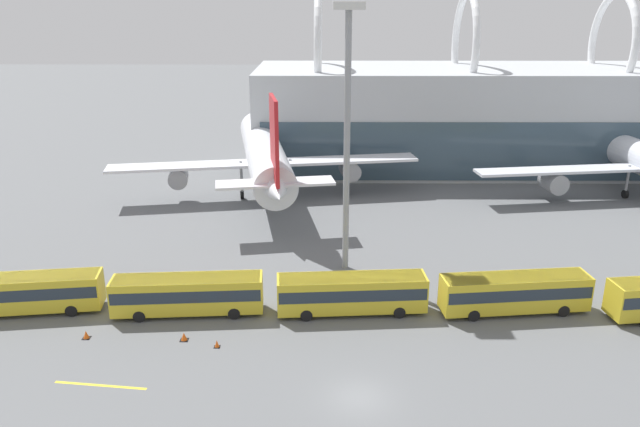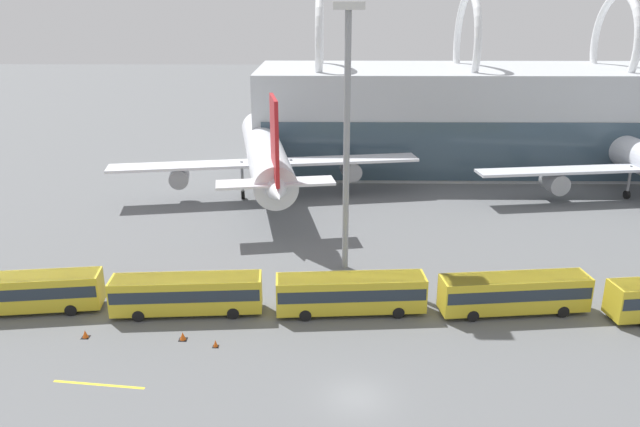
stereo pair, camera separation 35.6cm
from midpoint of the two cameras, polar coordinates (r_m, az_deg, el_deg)
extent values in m
plane|color=slate|center=(43.44, 3.32, -16.44)|extent=(440.00, 440.00, 0.00)
torus|color=white|center=(97.29, -0.28, 15.15)|extent=(1.10, 15.79, 15.79)
torus|color=white|center=(99.54, 13.01, 14.77)|extent=(1.10, 15.79, 15.79)
torus|color=white|center=(106.45, 25.06, 13.77)|extent=(1.10, 15.79, 15.79)
cylinder|color=silver|center=(84.02, -5.25, 5.56)|extent=(10.53, 34.56, 4.97)
sphere|color=silver|center=(100.70, -5.96, 7.80)|extent=(4.87, 4.87, 4.87)
cone|color=silver|center=(67.55, -4.19, 2.22)|extent=(5.89, 8.18, 4.72)
cube|color=silver|center=(82.21, -5.12, 4.64)|extent=(40.48, 10.31, 0.35)
cylinder|color=gray|center=(82.63, -12.95, 3.22)|extent=(2.97, 3.48, 2.49)
cylinder|color=gray|center=(84.09, 2.64, 3.97)|extent=(2.97, 3.48, 2.49)
cube|color=red|center=(67.02, -4.36, 6.74)|extent=(1.44, 6.32, 9.06)
cube|color=silver|center=(68.20, -4.26, 2.82)|extent=(13.26, 5.28, 0.28)
cylinder|color=gray|center=(95.81, -5.70, 5.51)|extent=(0.36, 0.36, 4.62)
cylinder|color=black|center=(96.38, -5.65, 4.17)|extent=(0.63, 1.16, 1.10)
cylinder|color=gray|center=(82.56, -7.32, 3.23)|extent=(0.36, 0.36, 4.62)
cylinder|color=black|center=(83.22, -7.25, 1.70)|extent=(0.63, 1.16, 1.10)
cylinder|color=gray|center=(82.98, -2.86, 3.44)|extent=(0.36, 0.36, 4.62)
cylinder|color=black|center=(83.64, -2.83, 1.92)|extent=(0.63, 1.16, 1.10)
cylinder|color=silver|center=(94.59, 27.12, 4.61)|extent=(9.42, 37.56, 4.36)
sphere|color=silver|center=(110.05, 21.79, 7.13)|extent=(4.27, 4.27, 4.27)
cylinder|color=gray|center=(86.45, 20.44, 2.71)|extent=(3.11, 3.92, 2.65)
cylinder|color=gray|center=(105.34, 23.20, 5.11)|extent=(0.36, 0.36, 3.97)
cylinder|color=black|center=(105.78, 23.06, 4.07)|extent=(0.60, 1.15, 1.10)
cylinder|color=gray|center=(91.75, 26.20, 2.79)|extent=(0.36, 0.36, 3.97)
cylinder|color=black|center=(92.26, 26.02, 1.61)|extent=(0.60, 1.15, 1.10)
cube|color=gold|center=(58.34, -25.52, -6.54)|extent=(12.72, 4.20, 2.92)
cube|color=#232D38|center=(58.22, -25.56, -6.27)|extent=(12.48, 4.20, 1.02)
cube|color=silver|center=(57.79, -25.72, -5.28)|extent=(12.34, 4.08, 0.12)
cylinder|color=black|center=(58.80, -21.39, -7.19)|extent=(1.03, 0.43, 1.00)
cylinder|color=black|center=(56.72, -21.94, -8.25)|extent=(1.03, 0.43, 1.00)
cube|color=gold|center=(53.70, -12.18, -7.19)|extent=(12.64, 3.49, 2.92)
cube|color=#232D38|center=(53.57, -12.21, -6.91)|extent=(12.39, 3.50, 1.02)
cube|color=silver|center=(53.10, -12.29, -5.83)|extent=(12.26, 3.38, 0.12)
cylinder|color=black|center=(54.91, -7.88, -7.86)|extent=(1.02, 0.37, 1.00)
cylinder|color=black|center=(52.79, -8.05, -9.04)|extent=(1.02, 0.37, 1.00)
cylinder|color=black|center=(56.05, -15.87, -7.87)|extent=(1.02, 0.37, 1.00)
cylinder|color=black|center=(53.97, -16.38, -9.02)|extent=(1.02, 0.37, 1.00)
cube|color=gold|center=(52.73, 2.72, -7.26)|extent=(12.64, 3.50, 2.92)
cube|color=#232D38|center=(52.60, 2.73, -6.97)|extent=(12.40, 3.51, 1.02)
cube|color=silver|center=(52.12, 2.75, -5.87)|extent=(12.26, 3.39, 0.12)
cylinder|color=black|center=(54.93, 6.61, -7.79)|extent=(1.02, 0.37, 1.00)
cylinder|color=black|center=(52.84, 7.07, -8.96)|extent=(1.02, 0.37, 1.00)
cylinder|color=black|center=(54.14, -1.56, -8.09)|extent=(1.02, 0.37, 1.00)
cylinder|color=black|center=(52.01, -1.45, -9.29)|extent=(1.02, 0.37, 1.00)
cube|color=gold|center=(55.21, 17.20, -6.89)|extent=(12.70, 3.96, 2.92)
cube|color=#232D38|center=(55.09, 17.23, -6.61)|extent=(12.45, 3.96, 1.02)
cube|color=silver|center=(54.63, 17.35, -5.56)|extent=(12.32, 3.84, 0.12)
cylinder|color=black|center=(58.32, 20.16, -7.25)|extent=(1.03, 0.41, 1.00)
cylinder|color=black|center=(56.42, 21.20, -8.30)|extent=(1.03, 0.41, 1.00)
cylinder|color=black|center=(55.45, 12.87, -7.90)|extent=(1.03, 0.41, 1.00)
cylinder|color=black|center=(53.45, 13.68, -9.05)|extent=(1.03, 0.41, 1.00)
cylinder|color=black|center=(59.30, 26.19, -7.66)|extent=(1.03, 0.43, 1.00)
cylinder|color=gray|center=(58.11, 2.30, 6.10)|extent=(0.60, 0.60, 24.35)
cube|color=silver|center=(56.63, 2.47, 18.47)|extent=(2.75, 2.75, 0.69)
cube|color=yellow|center=(56.65, 3.34, -7.37)|extent=(10.53, 4.61, 0.01)
cube|color=yellow|center=(47.05, -19.64, -14.58)|extent=(6.61, 1.05, 0.01)
cube|color=black|center=(53.13, -20.75, -10.60)|extent=(0.61, 0.61, 0.02)
cone|color=#EA5914|center=(52.98, -20.79, -10.30)|extent=(0.45, 0.45, 0.61)
cube|color=black|center=(49.34, -9.60, -11.93)|extent=(0.48, 0.48, 0.02)
cone|color=#EA5914|center=(49.20, -9.62, -11.64)|extent=(0.35, 0.35, 0.56)
cube|color=black|center=(50.71, -12.51, -11.22)|extent=(0.65, 0.65, 0.02)
cone|color=#EA5914|center=(50.55, -12.53, -10.91)|extent=(0.48, 0.48, 0.62)
camera|label=1|loc=(0.18, -90.16, -0.05)|focal=35.00mm
camera|label=2|loc=(0.18, 89.84, 0.05)|focal=35.00mm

